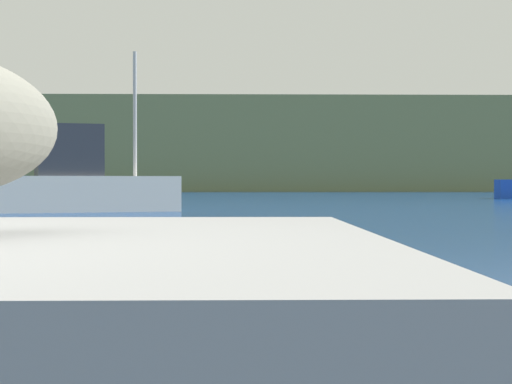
{
  "coord_description": "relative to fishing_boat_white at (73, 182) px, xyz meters",
  "views": [
    {
      "loc": [
        1.9,
        -2.51,
        0.94
      ],
      "look_at": [
        2.42,
        20.72,
        0.63
      ],
      "focal_mm": 59.48,
      "sensor_mm": 36.0,
      "label": 1
    }
  ],
  "objects": [
    {
      "name": "hillside_backdrop",
      "position": [
        3.11,
        52.7,
        3.22
      ],
      "size": [
        140.0,
        14.14,
        8.25
      ],
      "primitive_type": "cube",
      "color": "#6B7A51",
      "rests_on": "ground"
    },
    {
      "name": "fishing_boat_white",
      "position": [
        0.0,
        0.0,
        0.0
      ],
      "size": [
        6.54,
        3.71,
        4.97
      ],
      "rotation": [
        0.0,
        0.0,
        0.31
      ],
      "color": "white",
      "rests_on": "ground"
    }
  ]
}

